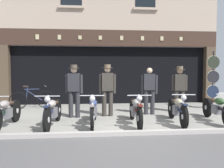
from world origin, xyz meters
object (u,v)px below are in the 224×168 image
at_px(assistant_far_right, 180,87).
at_px(leaning_bicycle, 32,99).
at_px(motorcycle_center_right, 177,109).
at_px(salesman_right, 149,89).
at_px(motorcycle_far_left, 7,112).
at_px(motorcycle_center_left, 93,110).
at_px(shopkeeper_center, 107,87).
at_px(advert_board_near, 66,64).
at_px(motorcycle_center, 136,110).
at_px(salesman_left, 74,88).
at_px(tyre_sign_pole, 213,77).
at_px(motorcycle_right, 217,108).
at_px(motorcycle_left, 53,111).

xyz_separation_m(assistant_far_right, leaning_bicycle, (-5.61, 1.42, -0.57)).
relative_size(motorcycle_center_right, salesman_right, 1.22).
distance_m(motorcycle_far_left, assistant_far_right, 5.81).
bearing_deg(motorcycle_center_right, leaning_bicycle, -26.78).
bearing_deg(salesman_right, assistant_far_right, -155.17).
height_order(motorcycle_center_left, shopkeeper_center, shopkeeper_center).
distance_m(motorcycle_far_left, advert_board_near, 4.62).
height_order(motorcycle_center, salesman_left, salesman_left).
bearing_deg(motorcycle_far_left, tyre_sign_pole, -159.37).
xyz_separation_m(motorcycle_center, tyre_sign_pole, (3.56, 2.35, 0.83)).
height_order(shopkeeper_center, advert_board_near, advert_board_near).
distance_m(motorcycle_right, salesman_right, 2.23).
bearing_deg(tyre_sign_pole, motorcycle_center, -146.62).
relative_size(salesman_left, tyre_sign_pole, 0.75).
bearing_deg(motorcycle_right, salesman_right, -31.89).
height_order(salesman_right, tyre_sign_pole, tyre_sign_pole).
bearing_deg(advert_board_near, salesman_left, -79.77).
xyz_separation_m(advert_board_near, leaning_bicycle, (-1.27, -1.07, -1.44)).
xyz_separation_m(motorcycle_center, salesman_right, (0.77, 1.46, 0.47)).
height_order(motorcycle_far_left, shopkeeper_center, shopkeeper_center).
height_order(motorcycle_left, shopkeeper_center, shopkeeper_center).
bearing_deg(motorcycle_left, salesman_right, -151.61).
distance_m(shopkeeper_center, salesman_right, 1.48).
xyz_separation_m(motorcycle_center_right, salesman_left, (-3.05, 1.10, 0.54)).
distance_m(motorcycle_center_left, motorcycle_center_right, 2.44).
distance_m(motorcycle_left, salesman_right, 3.42).
height_order(motorcycle_left, motorcycle_right, motorcycle_left).
bearing_deg(motorcycle_center_right, salesman_right, -65.08).
bearing_deg(tyre_sign_pole, assistant_far_right, -160.30).
xyz_separation_m(assistant_far_right, tyre_sign_pole, (1.58, 0.57, 0.32)).
xyz_separation_m(motorcycle_far_left, assistant_far_right, (5.51, 1.76, 0.51)).
relative_size(advert_board_near, leaning_bicycle, 0.65).
bearing_deg(salesman_right, motorcycle_far_left, 28.39).
height_order(motorcycle_center, leaning_bicycle, same).
distance_m(motorcycle_center, assistant_far_right, 2.71).
relative_size(salesman_left, shopkeeper_center, 0.99).
distance_m(motorcycle_right, leaning_bicycle, 6.85).
relative_size(motorcycle_left, motorcycle_center_left, 1.03).
distance_m(motorcycle_center_right, assistant_far_right, 1.93).
xyz_separation_m(motorcycle_center_left, advert_board_near, (-1.17, 4.20, 1.39)).
bearing_deg(motorcycle_center_left, motorcycle_right, -175.50).
relative_size(motorcycle_far_left, motorcycle_right, 0.99).
bearing_deg(salesman_right, shopkeeper_center, 15.71).
bearing_deg(motorcycle_center, motorcycle_right, -174.38).
bearing_deg(motorcycle_left, motorcycle_center_right, -175.86).
relative_size(motorcycle_center, tyre_sign_pole, 0.92).
relative_size(motorcycle_center_left, assistant_far_right, 1.19).
bearing_deg(advert_board_near, motorcycle_left, -89.27).
bearing_deg(leaning_bicycle, motorcycle_center_left, 21.42).
height_order(motorcycle_center, tyre_sign_pole, tyre_sign_pole).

